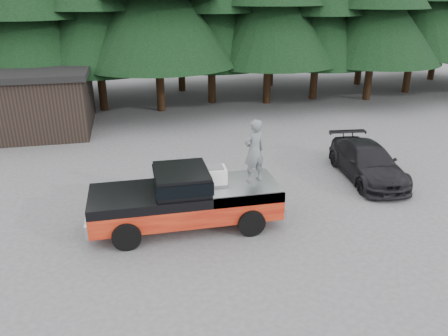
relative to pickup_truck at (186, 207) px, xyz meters
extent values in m
plane|color=#4B4B4D|center=(1.43, 0.15, -0.67)|extent=(120.00, 120.00, 0.00)
cube|color=black|center=(-0.10, 0.00, 0.96)|extent=(1.66, 1.90, 0.59)
cube|color=silver|center=(0.92, 0.09, 0.92)|extent=(0.77, 0.65, 0.52)
imported|color=#585C5F|center=(2.19, 0.04, 1.67)|extent=(0.85, 0.69, 2.02)
imported|color=black|center=(7.52, 2.27, 0.01)|extent=(2.29, 4.80, 1.35)
cube|color=black|center=(-7.57, 12.15, 0.83)|extent=(8.00, 6.00, 3.00)
cube|color=black|center=(-7.57, 12.15, 2.48)|extent=(8.40, 6.40, 0.30)
camera|label=1|loc=(-1.43, -12.16, 6.28)|focal=35.00mm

